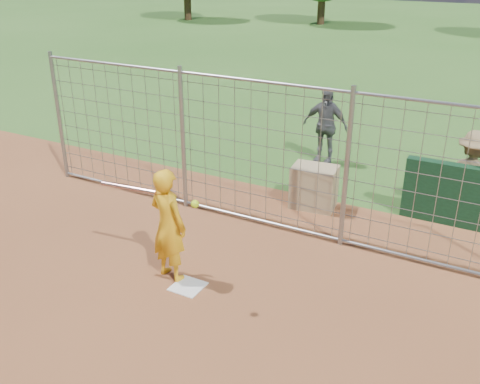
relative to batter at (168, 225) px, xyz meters
The scene contains 8 objects.
ground 0.93m from the batter, 12.41° to the left, with size 100.00×100.00×0.00m, color #2D591E.
home_plate 0.92m from the batter, 17.91° to the right, with size 0.43×0.43×0.02m, color silver.
batter is the anchor object (origin of this frame).
bystander_b 5.47m from the batter, 86.73° to the left, with size 1.01×0.42×1.72m, color #535357.
bystander_c 5.28m from the batter, 48.52° to the left, with size 1.06×0.61×1.64m, color olive.
equipment_bin 3.36m from the batter, 73.13° to the left, with size 0.80×0.55×0.80m, color tan.
equipment_in_play 0.64m from the batter, 134.76° to the right, with size 1.71×0.33×0.20m.
backstop_fence 2.15m from the batter, 79.97° to the left, with size 9.08×0.08×2.60m.
Camera 1 is at (3.68, -5.43, 4.35)m, focal length 40.00 mm.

